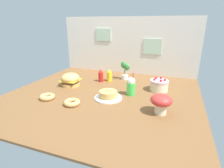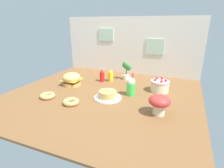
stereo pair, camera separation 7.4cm
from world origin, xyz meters
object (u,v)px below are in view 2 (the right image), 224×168
object	(u,v)px
pancake_stack	(108,95)
donut_pink_glaze	(48,96)
potted_plant	(126,70)
mustard_bottle	(111,75)
donut_chocolate	(71,102)
burger	(72,79)
cream_soda_cup	(131,86)
layer_cake	(160,86)
ketchup_bottle	(102,76)
mushroom_stool	(159,103)

from	to	relation	value
pancake_stack	donut_pink_glaze	world-z (taller)	pancake_stack
pancake_stack	potted_plant	xyz separation A→B (m)	(-0.03, 0.70, 0.10)
mustard_bottle	donut_chocolate	distance (m)	0.82
burger	pancake_stack	distance (m)	0.63
cream_soda_cup	potted_plant	size ratio (longest dim) A/B	0.98
burger	layer_cake	distance (m)	1.08
ketchup_bottle	donut_chocolate	bearing A→B (deg)	-88.14
burger	pancake_stack	xyz separation A→B (m)	(0.59, -0.21, -0.04)
layer_cake	cream_soda_cup	xyz separation A→B (m)	(-0.27, -0.24, 0.03)
burger	pancake_stack	size ratio (longest dim) A/B	0.78
pancake_stack	donut_pink_glaze	distance (m)	0.64
cream_soda_cup	potted_plant	bearing A→B (deg)	113.16
mustard_bottle	cream_soda_cup	xyz separation A→B (m)	(0.39, -0.37, 0.02)
mushroom_stool	pancake_stack	bearing A→B (deg)	164.89
burger	donut_pink_glaze	distance (m)	0.45
donut_chocolate	potted_plant	world-z (taller)	potted_plant
burger	mushroom_stool	distance (m)	1.19
layer_cake	potted_plant	xyz separation A→B (m)	(-0.50, 0.29, 0.07)
layer_cake	mustard_bottle	bearing A→B (deg)	168.52
pancake_stack	ketchup_bottle	xyz separation A→B (m)	(-0.30, 0.50, 0.04)
pancake_stack	layer_cake	bearing A→B (deg)	41.42
cream_soda_cup	mustard_bottle	bearing A→B (deg)	136.59
pancake_stack	mustard_bottle	distance (m)	0.59
donut_chocolate	burger	bearing A→B (deg)	123.45
mustard_bottle	cream_soda_cup	size ratio (longest dim) A/B	0.67
donut_chocolate	pancake_stack	bearing A→B (deg)	43.87
layer_cake	donut_chocolate	size ratio (longest dim) A/B	1.34
burger	cream_soda_cup	xyz separation A→B (m)	(0.79, -0.04, 0.02)
ketchup_bottle	mushroom_stool	size ratio (longest dim) A/B	0.91
ketchup_bottle	donut_chocolate	xyz separation A→B (m)	(0.02, -0.76, -0.05)
ketchup_bottle	donut_pink_glaze	distance (m)	0.78
burger	cream_soda_cup	distance (m)	0.79
mushroom_stool	donut_pink_glaze	bearing A→B (deg)	-175.92
cream_soda_cup	ketchup_bottle	bearing A→B (deg)	147.33
ketchup_bottle	mustard_bottle	distance (m)	0.12
cream_soda_cup	donut_chocolate	distance (m)	0.65
cream_soda_cup	mushroom_stool	world-z (taller)	cream_soda_cup
pancake_stack	ketchup_bottle	world-z (taller)	ketchup_bottle
layer_cake	ketchup_bottle	size ratio (longest dim) A/B	1.25
cream_soda_cup	layer_cake	bearing A→B (deg)	40.77
ketchup_bottle	donut_chocolate	size ratio (longest dim) A/B	1.08
mustard_bottle	potted_plant	xyz separation A→B (m)	(0.17, 0.15, 0.06)
layer_cake	potted_plant	world-z (taller)	potted_plant
burger	donut_pink_glaze	xyz separation A→B (m)	(-0.00, -0.44, -0.05)
mushroom_stool	mustard_bottle	bearing A→B (deg)	136.80
pancake_stack	ketchup_bottle	size ratio (longest dim) A/B	1.70
burger	cream_soda_cup	world-z (taller)	cream_soda_cup
ketchup_bottle	mustard_bottle	size ratio (longest dim) A/B	1.00
pancake_stack	donut_chocolate	world-z (taller)	pancake_stack
burger	mustard_bottle	world-z (taller)	mustard_bottle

